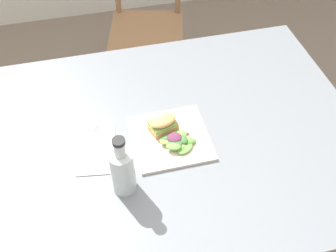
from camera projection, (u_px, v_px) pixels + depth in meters
The scene contains 8 objects.
dining_table at pixel (164, 156), 1.40m from camera, with size 1.32×0.98×0.74m.
chair_wooden_far at pixel (147, 26), 2.25m from camera, with size 0.49×0.49×0.87m.
plate_lunch at pixel (171, 138), 1.31m from camera, with size 0.24×0.24×0.01m, color beige.
sandwich_half_front at pixel (163, 124), 1.30m from camera, with size 0.10×0.09×0.06m.
salad_mixed_greens at pixel (179, 140), 1.28m from camera, with size 0.12×0.11×0.03m.
napkin_folded at pixel (96, 148), 1.28m from camera, with size 0.12×0.21×0.00m, color silver.
fork_on_napkin at pixel (96, 143), 1.29m from camera, with size 0.03×0.19×0.00m.
bottle_cold_brew at pixel (123, 172), 1.13m from camera, with size 0.07×0.07×0.21m.
Camera 1 is at (-0.07, -0.75, 1.74)m, focal length 43.07 mm.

